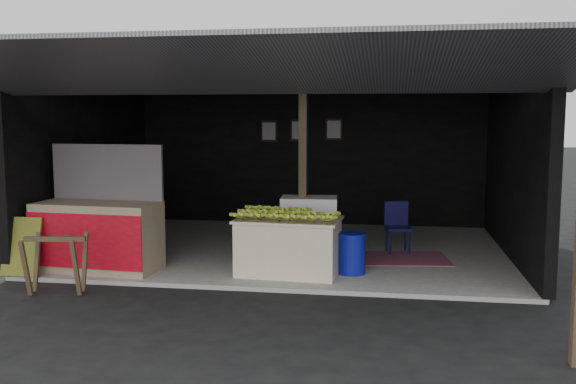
% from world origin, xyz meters
% --- Properties ---
extents(ground, '(80.00, 80.00, 0.00)m').
position_xyz_m(ground, '(0.00, 0.00, 0.00)').
color(ground, black).
rests_on(ground, ground).
extents(concrete_slab, '(7.00, 5.00, 0.06)m').
position_xyz_m(concrete_slab, '(0.00, 2.50, 0.03)').
color(concrete_slab, gray).
rests_on(concrete_slab, ground).
extents(shophouse, '(7.40, 7.29, 3.02)m').
position_xyz_m(shophouse, '(0.00, 2.82, 2.10)').
color(shophouse, black).
rests_on(shophouse, ground).
extents(banana_table, '(1.46, 0.96, 0.77)m').
position_xyz_m(banana_table, '(0.26, 0.75, 0.45)').
color(banana_table, beige).
rests_on(banana_table, concrete_slab).
extents(banana_pile, '(1.34, 0.86, 0.15)m').
position_xyz_m(banana_pile, '(0.26, 0.75, 0.91)').
color(banana_pile, '#C7D32C').
rests_on(banana_pile, banana_table).
extents(white_crate, '(0.88, 0.64, 0.93)m').
position_xyz_m(white_crate, '(0.41, 1.80, 0.53)').
color(white_crate, white).
rests_on(white_crate, concrete_slab).
extents(neighbor_stall, '(1.75, 0.88, 1.75)m').
position_xyz_m(neighbor_stall, '(-2.42, 0.57, 0.58)').
color(neighbor_stall, '#998466').
rests_on(neighbor_stall, concrete_slab).
extents(green_signboard, '(0.53, 0.22, 0.79)m').
position_xyz_m(green_signboard, '(-3.29, 0.08, 0.46)').
color(green_signboard, black).
rests_on(green_signboard, concrete_slab).
extents(sawhorse, '(0.76, 0.75, 0.73)m').
position_xyz_m(sawhorse, '(-2.46, -0.52, 0.46)').
color(sawhorse, brown).
rests_on(sawhorse, ground).
extents(water_barrel, '(0.36, 0.36, 0.54)m').
position_xyz_m(water_barrel, '(1.12, 0.90, 0.33)').
color(water_barrel, '#0C148E').
rests_on(water_barrel, concrete_slab).
extents(plastic_chair, '(0.45, 0.45, 0.81)m').
position_xyz_m(plastic_chair, '(1.74, 2.42, 0.53)').
color(plastic_chair, '#0B0A37').
rests_on(plastic_chair, concrete_slab).
extents(magenta_rug, '(1.62, 1.18, 0.01)m').
position_xyz_m(magenta_rug, '(1.75, 1.95, 0.07)').
color(magenta_rug, maroon).
rests_on(magenta_rug, concrete_slab).
extents(picture_frames, '(1.62, 0.04, 0.46)m').
position_xyz_m(picture_frames, '(-0.17, 4.89, 1.93)').
color(picture_frames, black).
rests_on(picture_frames, shophouse).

